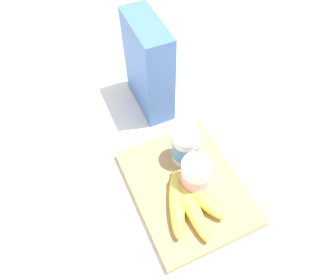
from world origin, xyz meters
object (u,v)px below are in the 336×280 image
(cutting_board, at_px, (187,187))
(yogurt_cup_back, at_px, (195,176))
(yogurt_cup_front, at_px, (185,147))
(cereal_box, at_px, (148,67))
(banana_bunch, at_px, (189,201))

(cutting_board, height_order, yogurt_cup_back, yogurt_cup_back)
(yogurt_cup_front, xyz_separation_m, yogurt_cup_back, (0.08, -0.02, 0.00))
(cereal_box, relative_size, banana_bunch, 1.40)
(cutting_board, height_order, yogurt_cup_front, yogurt_cup_front)
(yogurt_cup_back, bearing_deg, cereal_box, 176.21)
(yogurt_cup_back, distance_m, banana_bunch, 0.06)
(yogurt_cup_front, bearing_deg, cereal_box, 178.79)
(cutting_board, xyz_separation_m, banana_bunch, (0.05, -0.02, 0.03))
(cutting_board, distance_m, banana_bunch, 0.06)
(cutting_board, xyz_separation_m, cereal_box, (-0.31, 0.04, 0.12))
(banana_bunch, bearing_deg, cutting_board, 156.72)
(cutting_board, distance_m, yogurt_cup_back, 0.06)
(cereal_box, height_order, yogurt_cup_back, cereal_box)
(cutting_board, xyz_separation_m, yogurt_cup_front, (-0.07, 0.03, 0.06))
(cutting_board, bearing_deg, yogurt_cup_back, 55.35)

